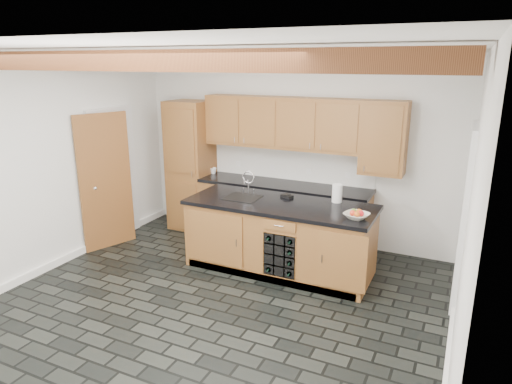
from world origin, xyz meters
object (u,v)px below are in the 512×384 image
at_px(paper_towel, 337,193).
at_px(island, 280,237).
at_px(kitchen_scale, 287,196).
at_px(fruit_bowl, 357,216).

bearing_deg(paper_towel, island, -150.40).
xyz_separation_m(kitchen_scale, paper_towel, (0.66, 0.09, 0.09)).
bearing_deg(paper_towel, fruit_bowl, -54.40).
relative_size(island, fruit_bowl, 8.79).
height_order(island, kitchen_scale, kitchen_scale).
relative_size(island, paper_towel, 10.49).
relative_size(fruit_bowl, paper_towel, 1.19).
bearing_deg(island, paper_towel, 29.60).
relative_size(kitchen_scale, fruit_bowl, 0.64).
bearing_deg(fruit_bowl, kitchen_scale, 156.86).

